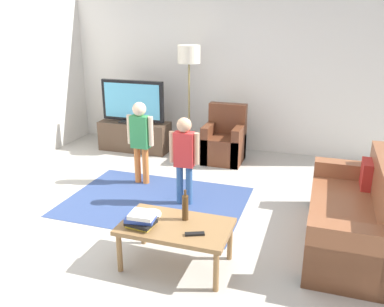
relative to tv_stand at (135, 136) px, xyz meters
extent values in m
plane|color=#B2ADA3|center=(1.60, -2.30, -0.24)|extent=(7.80, 7.80, 0.00)
cube|color=silver|center=(1.60, 0.70, 1.11)|extent=(6.00, 0.12, 2.70)
cube|color=#33477A|center=(1.16, -1.81, -0.24)|extent=(2.20, 1.60, 0.01)
cube|color=#4C3828|center=(0.00, 0.00, 0.01)|extent=(1.20, 0.44, 0.50)
cube|color=black|center=(0.00, -0.05, -0.14)|extent=(1.10, 0.32, 0.03)
cube|color=black|center=(0.00, -0.02, 0.27)|extent=(0.44, 0.28, 0.03)
cube|color=black|center=(0.00, -0.02, 0.63)|extent=(1.10, 0.07, 0.68)
cube|color=#59B2D8|center=(0.00, -0.06, 0.63)|extent=(1.00, 0.01, 0.58)
cube|color=brown|center=(3.41, -2.09, -0.03)|extent=(0.80, 1.80, 0.42)
cube|color=brown|center=(3.41, -2.89, 0.06)|extent=(0.80, 0.20, 0.60)
cube|color=brown|center=(3.41, -1.29, 0.06)|extent=(0.80, 0.20, 0.60)
cube|color=#B22823|center=(3.56, -1.54, 0.32)|extent=(0.10, 0.32, 0.32)
cube|color=brown|center=(1.60, -0.10, -0.03)|extent=(0.60, 0.60, 0.42)
cube|color=brown|center=(1.60, 0.12, 0.21)|extent=(0.60, 0.16, 0.90)
cube|color=brown|center=(1.36, -0.10, 0.06)|extent=(0.12, 0.60, 0.60)
cube|color=brown|center=(1.84, -0.10, 0.06)|extent=(0.12, 0.60, 0.60)
cylinder|color=#262626|center=(0.94, 0.15, -0.23)|extent=(0.28, 0.28, 0.02)
cylinder|color=#99844C|center=(0.94, 0.15, 0.52)|extent=(0.03, 0.03, 1.50)
cylinder|color=silver|center=(0.94, 0.15, 1.40)|extent=(0.36, 0.36, 0.28)
cylinder|color=orange|center=(0.68, -1.30, 0.01)|extent=(0.09, 0.09, 0.51)
cylinder|color=orange|center=(0.80, -1.30, 0.01)|extent=(0.09, 0.09, 0.51)
cube|color=#338C4C|center=(0.74, -1.30, 0.49)|extent=(0.25, 0.14, 0.44)
sphere|color=beige|center=(0.74, -1.30, 0.80)|extent=(0.18, 0.18, 0.18)
cylinder|color=beige|center=(0.58, -1.30, 0.51)|extent=(0.07, 0.07, 0.40)
cylinder|color=beige|center=(0.89, -1.30, 0.51)|extent=(0.07, 0.07, 0.40)
cylinder|color=#33598C|center=(1.46, -1.74, 0.00)|extent=(0.08, 0.08, 0.49)
cylinder|color=#33598C|center=(1.58, -1.74, 0.00)|extent=(0.08, 0.08, 0.49)
cube|color=red|center=(1.52, -1.74, 0.46)|extent=(0.24, 0.15, 0.42)
sphere|color=tan|center=(1.52, -1.74, 0.76)|extent=(0.18, 0.18, 0.18)
cylinder|color=tan|center=(1.37, -1.75, 0.48)|extent=(0.07, 0.07, 0.38)
cylinder|color=tan|center=(1.67, -1.73, 0.48)|extent=(0.07, 0.07, 0.38)
cube|color=olive|center=(1.88, -3.00, 0.16)|extent=(1.00, 0.60, 0.04)
cylinder|color=olive|center=(1.43, -3.25, -0.05)|extent=(0.05, 0.05, 0.38)
cylinder|color=olive|center=(2.33, -3.25, -0.05)|extent=(0.05, 0.05, 0.38)
cylinder|color=olive|center=(1.43, -2.75, -0.05)|extent=(0.05, 0.05, 0.38)
cylinder|color=olive|center=(2.33, -2.75, -0.05)|extent=(0.05, 0.05, 0.38)
cube|color=yellow|center=(1.59, -3.11, 0.19)|extent=(0.24, 0.21, 0.03)
cube|color=black|center=(1.60, -3.13, 0.21)|extent=(0.26, 0.22, 0.03)
cube|color=#334CA5|center=(1.59, -3.11, 0.25)|extent=(0.28, 0.22, 0.04)
cube|color=white|center=(1.61, -3.12, 0.29)|extent=(0.23, 0.20, 0.04)
cylinder|color=#4C3319|center=(1.93, -2.88, 0.30)|extent=(0.06, 0.06, 0.24)
cylinder|color=#4C3319|center=(1.93, -2.88, 0.44)|extent=(0.02, 0.02, 0.06)
cube|color=black|center=(2.10, -3.12, 0.19)|extent=(0.17, 0.11, 0.02)
cylinder|color=white|center=(1.58, -2.90, 0.18)|extent=(0.22, 0.22, 0.02)
cube|color=silver|center=(1.60, -2.90, 0.19)|extent=(0.13, 0.09, 0.01)
camera|label=1|loc=(3.05, -6.04, 1.96)|focal=37.85mm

